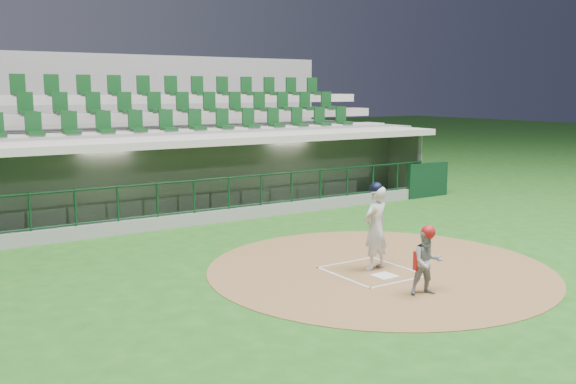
{
  "coord_description": "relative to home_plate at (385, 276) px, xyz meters",
  "views": [
    {
      "loc": [
        -8.39,
        -10.04,
        3.69
      ],
      "look_at": [
        -0.16,
        2.6,
        1.3
      ],
      "focal_mm": 40.0,
      "sensor_mm": 36.0,
      "label": 1
    }
  ],
  "objects": [
    {
      "name": "catcher",
      "position": [
        -0.12,
        -1.26,
        0.62
      ],
      "size": [
        0.72,
        0.64,
        1.29
      ],
      "color": "#99999E",
      "rests_on": "dirt_circle"
    },
    {
      "name": "batter_box_chalk",
      "position": [
        0.0,
        0.4,
        -0.0
      ],
      "size": [
        1.55,
        1.8,
        0.01
      ],
      "color": "white",
      "rests_on": "ground"
    },
    {
      "name": "seating_deck",
      "position": [
        0.0,
        11.61,
        1.4
      ],
      "size": [
        17.0,
        6.72,
        5.15
      ],
      "color": "slate",
      "rests_on": "ground"
    },
    {
      "name": "ground",
      "position": [
        0.0,
        0.7,
        -0.02
      ],
      "size": [
        120.0,
        120.0,
        0.0
      ],
      "primitive_type": "plane",
      "color": "#1B4E16",
      "rests_on": "ground"
    },
    {
      "name": "dirt_circle",
      "position": [
        0.3,
        0.5,
        -0.02
      ],
      "size": [
        7.2,
        7.2,
        0.01
      ],
      "primitive_type": "cylinder",
      "color": "brown",
      "rests_on": "ground"
    },
    {
      "name": "home_plate",
      "position": [
        0.0,
        0.0,
        0.0
      ],
      "size": [
        0.43,
        0.43,
        0.02
      ],
      "primitive_type": "cube",
      "color": "silver",
      "rests_on": "dirt_circle"
    },
    {
      "name": "batter",
      "position": [
        0.19,
        0.52,
        0.91
      ],
      "size": [
        0.89,
        0.91,
        1.83
      ],
      "color": "silver",
      "rests_on": "dirt_circle"
    },
    {
      "name": "dugout_structure",
      "position": [
        0.14,
        8.52,
        0.94
      ],
      "size": [
        16.4,
        3.7,
        3.0
      ],
      "color": "gray",
      "rests_on": "ground"
    }
  ]
}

